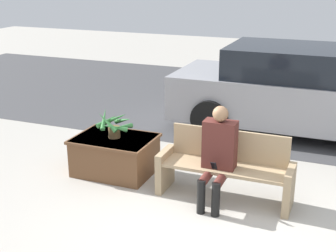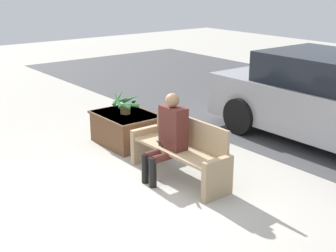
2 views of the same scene
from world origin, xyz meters
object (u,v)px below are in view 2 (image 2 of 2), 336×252
(bench, at_px, (181,150))
(parked_car, at_px, (336,101))
(potted_plant, at_px, (125,103))
(planter_box, at_px, (126,128))
(person_seated, at_px, (169,134))

(bench, relative_size, parked_car, 0.38)
(potted_plant, distance_m, parked_car, 3.57)
(planter_box, bearing_deg, bench, -4.94)
(person_seated, height_order, potted_plant, person_seated)
(bench, bearing_deg, planter_box, 175.06)
(person_seated, bearing_deg, potted_plant, 168.82)
(person_seated, relative_size, parked_car, 0.28)
(person_seated, bearing_deg, planter_box, 168.86)
(potted_plant, xyz_separation_m, parked_car, (2.18, 2.82, 0.02))
(bench, bearing_deg, potted_plant, 175.00)
(potted_plant, bearing_deg, planter_box, -32.53)
(parked_car, bearing_deg, planter_box, -127.65)
(bench, height_order, parked_car, parked_car)
(person_seated, bearing_deg, bench, 69.96)
(planter_box, height_order, parked_car, parked_car)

